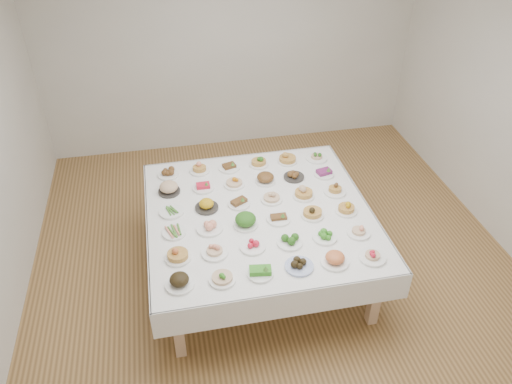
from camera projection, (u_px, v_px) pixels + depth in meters
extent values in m
plane|color=#A17743|center=(272.00, 254.00, 5.37)|extent=(5.00, 5.00, 0.00)
cube|color=silver|center=(231.00, 48.00, 6.54)|extent=(5.00, 0.02, 2.80)
cube|color=silver|center=(387.00, 379.00, 2.56)|extent=(5.00, 0.02, 2.80)
cube|color=white|center=(259.00, 215.00, 4.77)|extent=(2.11, 2.11, 0.06)
cube|color=white|center=(240.00, 166.00, 5.67)|extent=(2.13, 0.01, 0.28)
cube|color=white|center=(286.00, 305.00, 3.99)|extent=(2.13, 0.02, 0.28)
cube|color=white|center=(362.00, 210.00, 5.00)|extent=(0.01, 2.13, 0.28)
cube|color=white|center=(149.00, 238.00, 4.66)|extent=(0.02, 2.13, 0.28)
cube|color=#DAB38C|center=(178.00, 327.00, 4.14)|extent=(0.09, 0.09, 0.69)
cube|color=#DAB38C|center=(376.00, 295.00, 4.43)|extent=(0.09, 0.09, 0.69)
cube|color=#DAB38C|center=(166.00, 203.00, 5.54)|extent=(0.09, 0.09, 0.69)
cube|color=#DAB38C|center=(317.00, 185.00, 5.82)|extent=(0.09, 0.09, 0.69)
cylinder|color=white|center=(180.00, 284.00, 3.97)|extent=(0.23, 0.23, 0.02)
cylinder|color=white|center=(222.00, 280.00, 4.01)|extent=(0.22, 0.22, 0.02)
cylinder|color=white|center=(260.00, 274.00, 4.07)|extent=(0.22, 0.22, 0.02)
cylinder|color=#4C66B2|center=(299.00, 267.00, 4.13)|extent=(0.24, 0.24, 0.02)
cylinder|color=white|center=(335.00, 262.00, 4.18)|extent=(0.24, 0.24, 0.02)
cylinder|color=white|center=(372.00, 258.00, 4.22)|extent=(0.23, 0.23, 0.02)
cylinder|color=white|center=(178.00, 258.00, 4.22)|extent=(0.22, 0.22, 0.02)
cylinder|color=white|center=(215.00, 253.00, 4.27)|extent=(0.23, 0.23, 0.02)
cylinder|color=white|center=(253.00, 247.00, 4.33)|extent=(0.22, 0.22, 0.02)
cylinder|color=white|center=(290.00, 243.00, 4.38)|extent=(0.22, 0.22, 0.02)
cylinder|color=white|center=(325.00, 238.00, 4.43)|extent=(0.22, 0.22, 0.02)
cylinder|color=white|center=(358.00, 233.00, 4.48)|extent=(0.21, 0.21, 0.02)
cylinder|color=white|center=(174.00, 233.00, 4.49)|extent=(0.22, 0.22, 0.02)
cylinder|color=white|center=(210.00, 229.00, 4.53)|extent=(0.24, 0.24, 0.02)
cylinder|color=white|center=(246.00, 225.00, 4.58)|extent=(0.23, 0.23, 0.02)
cylinder|color=white|center=(279.00, 219.00, 4.64)|extent=(0.22, 0.22, 0.02)
cylinder|color=white|center=(312.00, 215.00, 4.69)|extent=(0.21, 0.21, 0.02)
cylinder|color=white|center=(346.00, 211.00, 4.74)|extent=(0.21, 0.21, 0.02)
cylinder|color=white|center=(172.00, 212.00, 4.73)|extent=(0.23, 0.23, 0.02)
cylinder|color=#2E2C29|center=(207.00, 208.00, 4.79)|extent=(0.22, 0.22, 0.02)
cylinder|color=white|center=(239.00, 204.00, 4.84)|extent=(0.22, 0.22, 0.02)
cylinder|color=white|center=(272.00, 200.00, 4.89)|extent=(0.21, 0.21, 0.02)
cylinder|color=white|center=(304.00, 196.00, 4.94)|extent=(0.21, 0.21, 0.02)
cylinder|color=white|center=(335.00, 192.00, 5.00)|extent=(0.22, 0.22, 0.02)
cylinder|color=#2E2C29|center=(169.00, 192.00, 5.00)|extent=(0.22, 0.22, 0.02)
cylinder|color=white|center=(203.00, 188.00, 5.05)|extent=(0.22, 0.22, 0.02)
cylinder|color=white|center=(234.00, 185.00, 5.10)|extent=(0.21, 0.21, 0.02)
cylinder|color=white|center=(265.00, 182.00, 5.15)|extent=(0.21, 0.21, 0.02)
cylinder|color=#2E2C29|center=(294.00, 177.00, 5.21)|extent=(0.21, 0.21, 0.02)
cylinder|color=white|center=(324.00, 174.00, 5.26)|extent=(0.21, 0.21, 0.02)
cylinder|color=white|center=(168.00, 175.00, 5.25)|extent=(0.22, 0.22, 0.02)
cylinder|color=white|center=(200.00, 171.00, 5.31)|extent=(0.21, 0.21, 0.02)
cylinder|color=white|center=(229.00, 168.00, 5.36)|extent=(0.23, 0.23, 0.02)
cylinder|color=white|center=(259.00, 165.00, 5.41)|extent=(0.20, 0.20, 0.02)
cylinder|color=white|center=(287.00, 161.00, 5.47)|extent=(0.21, 0.21, 0.02)
cylinder|color=white|center=(316.00, 159.00, 5.52)|extent=(0.23, 0.23, 0.02)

